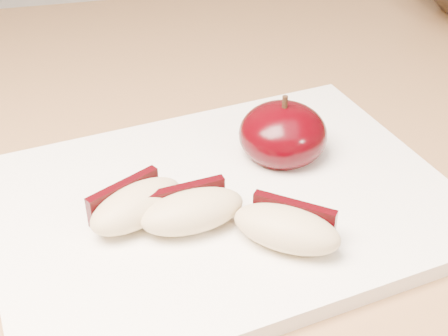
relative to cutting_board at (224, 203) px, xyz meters
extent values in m
cube|color=silver|center=(0.01, 0.84, -0.46)|extent=(2.40, 0.60, 0.90)
cube|color=olive|center=(0.01, 0.14, -0.03)|extent=(1.64, 0.64, 0.04)
cube|color=white|center=(0.00, 0.00, 0.00)|extent=(0.36, 0.29, 0.01)
ellipsoid|color=black|center=(0.06, 0.04, 0.02)|extent=(0.09, 0.09, 0.05)
cylinder|color=black|center=(0.06, 0.04, 0.05)|extent=(0.00, 0.00, 0.01)
ellipsoid|color=tan|center=(-0.06, -0.01, 0.02)|extent=(0.08, 0.07, 0.03)
cube|color=black|center=(-0.07, 0.00, 0.02)|extent=(0.05, 0.03, 0.02)
ellipsoid|color=tan|center=(-0.03, -0.03, 0.02)|extent=(0.08, 0.04, 0.03)
cube|color=black|center=(-0.03, -0.01, 0.02)|extent=(0.06, 0.01, 0.02)
ellipsoid|color=tan|center=(0.03, -0.06, 0.02)|extent=(0.08, 0.07, 0.03)
cube|color=black|center=(0.04, -0.05, 0.02)|extent=(0.05, 0.04, 0.02)
camera|label=1|loc=(-0.08, -0.35, 0.28)|focal=50.00mm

